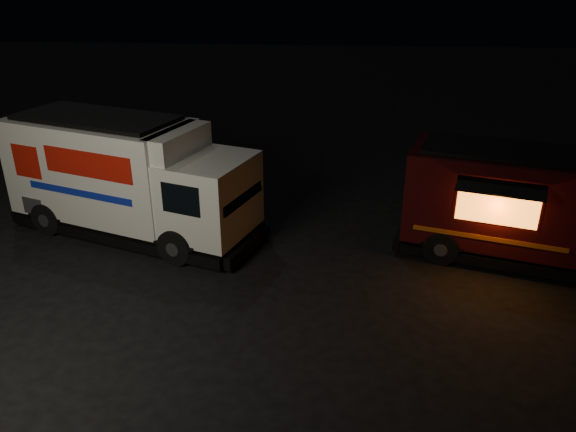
# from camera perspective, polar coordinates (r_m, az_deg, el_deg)

# --- Properties ---
(ground) EXTENTS (80.00, 80.00, 0.00)m
(ground) POSITION_cam_1_polar(r_m,az_deg,el_deg) (12.20, -10.38, -8.61)
(ground) COLOR black
(ground) RESTS_ON ground
(white_truck) EXTENTS (7.15, 4.39, 3.07)m
(white_truck) POSITION_cam_1_polar(r_m,az_deg,el_deg) (14.89, -15.57, 3.74)
(white_truck) COLOR silver
(white_truck) RESTS_ON ground
(red_truck) EXTENTS (6.16, 3.70, 2.70)m
(red_truck) POSITION_cam_1_polar(r_m,az_deg,el_deg) (14.24, 23.18, 0.84)
(red_truck) COLOR #34090D
(red_truck) RESTS_ON ground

